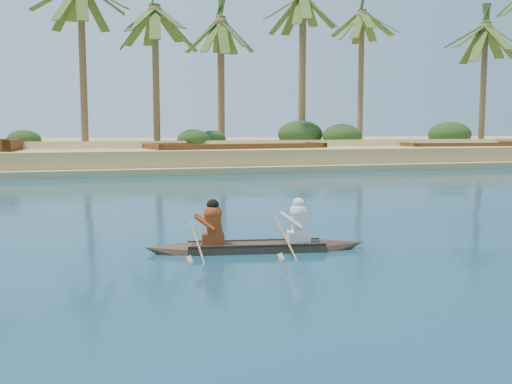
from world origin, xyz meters
name	(u,v)px	position (x,y,z in m)	size (l,w,h in m)	color
sandy_embankment	(204,149)	(0.00, 46.89, 0.53)	(150.00, 51.00, 1.50)	tan
palm_grove	(233,58)	(0.00, 35.00, 8.00)	(110.00, 14.00, 16.00)	#445E21
shrub_cluster	(246,147)	(0.00, 31.50, 1.20)	(100.00, 6.00, 2.40)	#223F17
canoe	(256,240)	(-7.94, 2.34, 0.25)	(4.67, 1.37, 1.28)	#3D3321
barge_mid	(237,158)	(-1.86, 27.00, 0.67)	(11.91, 5.63, 1.91)	brown
barge_right	(473,155)	(16.21, 27.00, 0.64)	(11.29, 4.70, 1.83)	brown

